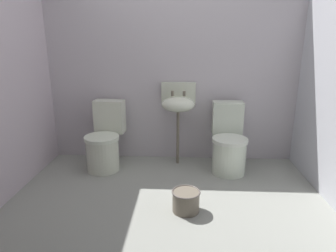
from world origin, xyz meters
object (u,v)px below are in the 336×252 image
at_px(toilet_right, 229,144).
at_px(bucket, 186,201).
at_px(toilet_left, 105,142).
at_px(sink, 178,104).

relative_size(toilet_right, bucket, 3.02).
bearing_deg(toilet_left, sink, -161.68).
bearing_deg(bucket, toilet_right, 61.51).
bearing_deg(bucket, toilet_left, 136.33).
relative_size(sink, bucket, 3.83).
xyz_separation_m(toilet_right, bucket, (-0.50, -0.92, -0.22)).
xyz_separation_m(toilet_left, sink, (0.87, 0.19, 0.43)).
bearing_deg(toilet_right, sink, -17.15).
xyz_separation_m(toilet_left, toilet_right, (1.46, -0.00, 0.00)).
height_order(toilet_left, toilet_right, same).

